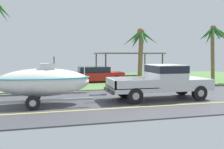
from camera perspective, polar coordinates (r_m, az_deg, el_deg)
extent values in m
cube|color=#424247|center=(13.84, 6.28, -5.79)|extent=(36.00, 8.00, 0.06)
cube|color=#567F42|center=(24.33, -3.10, -1.20)|extent=(36.00, 14.00, 0.11)
cube|color=#DBCC4C|center=(12.21, 9.35, -7.08)|extent=(34.20, 0.12, 0.01)
cube|color=silver|center=(14.06, 10.62, -2.96)|extent=(5.58, 2.05, 0.22)
cube|color=silver|center=(15.00, 17.58, -1.47)|extent=(1.56, 2.05, 0.38)
cube|color=silver|center=(14.16, 12.08, -0.14)|extent=(1.67, 2.05, 1.15)
cube|color=black|center=(14.13, 12.11, 1.26)|extent=(1.69, 2.07, 0.38)
cube|color=gray|center=(13.43, 4.37, -2.69)|extent=(2.34, 2.05, 0.04)
cube|color=silver|center=(14.33, 3.08, -1.39)|extent=(2.34, 0.08, 0.45)
cube|color=silver|center=(12.49, 5.87, -2.31)|extent=(2.34, 0.08, 0.45)
cube|color=silver|center=(13.08, -0.31, -1.97)|extent=(0.08, 2.05, 0.45)
cube|color=#333338|center=(13.10, -0.73, -3.70)|extent=(0.12, 1.85, 0.16)
sphere|color=#B2B2B7|center=(13.07, -1.24, -3.50)|extent=(0.10, 0.10, 0.10)
cylinder|color=black|center=(15.79, 15.51, -3.06)|extent=(0.80, 0.28, 0.80)
cylinder|color=#9E9EA3|center=(15.79, 15.51, -3.06)|extent=(0.36, 0.29, 0.36)
cylinder|color=black|center=(14.26, 19.23, -3.97)|extent=(0.80, 0.28, 0.80)
cylinder|color=#9E9EA3|center=(14.26, 19.23, -3.97)|extent=(0.36, 0.29, 0.36)
cylinder|color=black|center=(14.30, 2.71, -3.69)|extent=(0.80, 0.28, 0.80)
cylinder|color=#9E9EA3|center=(14.30, 2.71, -3.69)|extent=(0.36, 0.29, 0.36)
cylinder|color=black|center=(12.59, 5.23, -4.85)|extent=(0.80, 0.28, 0.80)
cylinder|color=#9E9EA3|center=(12.59, 5.23, -4.85)|extent=(0.36, 0.29, 0.36)
cube|color=gray|center=(13.01, -3.17, -4.62)|extent=(0.90, 0.10, 0.08)
cube|color=gray|center=(13.74, -15.25, -4.27)|extent=(4.54, 0.12, 0.10)
cube|color=gray|center=(11.75, -15.31, -5.78)|extent=(4.54, 0.12, 0.10)
cylinder|color=black|center=(13.82, -17.13, -4.52)|extent=(0.64, 0.22, 0.64)
cylinder|color=#9E9EA3|center=(13.82, -17.13, -4.52)|extent=(0.29, 0.23, 0.29)
cylinder|color=black|center=(11.72, -17.53, -6.16)|extent=(0.64, 0.22, 0.64)
cylinder|color=#9E9EA3|center=(11.72, -17.53, -6.16)|extent=(0.29, 0.23, 0.29)
ellipsoid|color=white|center=(12.65, -15.35, -1.72)|extent=(4.49, 1.89, 1.35)
ellipsoid|color=teal|center=(12.62, -15.37, -0.65)|extent=(4.58, 1.93, 0.12)
cube|color=silver|center=(12.60, -14.38, 1.00)|extent=(0.70, 0.60, 0.65)
cube|color=slate|center=(12.58, -13.06, 3.19)|extent=(0.06, 0.56, 0.36)
cylinder|color=silver|center=(12.74, -6.28, 0.82)|extent=(0.04, 0.04, 0.50)
cube|color=#B21E19|center=(22.08, -3.56, -0.40)|extent=(4.66, 1.89, 0.70)
cube|color=black|center=(21.99, -4.16, 1.14)|extent=(2.61, 1.74, 0.50)
cylinder|color=black|center=(23.29, -0.15, -0.63)|extent=(0.66, 0.22, 0.66)
cylinder|color=#9E9EA3|center=(23.29, -0.15, -0.63)|extent=(0.30, 0.23, 0.30)
cylinder|color=black|center=(21.64, 1.01, -1.03)|extent=(0.66, 0.22, 0.66)
cylinder|color=#9E9EA3|center=(21.64, 1.01, -1.03)|extent=(0.30, 0.23, 0.30)
cylinder|color=black|center=(22.69, -7.90, -0.81)|extent=(0.66, 0.22, 0.66)
cylinder|color=#9E9EA3|center=(22.69, -7.90, -0.81)|extent=(0.30, 0.23, 0.30)
cylinder|color=black|center=(21.00, -7.33, -1.24)|extent=(0.66, 0.22, 0.66)
cylinder|color=#9E9EA3|center=(21.00, -7.33, -1.24)|extent=(0.30, 0.23, 0.30)
cylinder|color=#4C4238|center=(30.30, 7.47, 2.29)|extent=(0.14, 0.14, 2.48)
cylinder|color=#4C4238|center=(26.05, 11.37, 1.85)|extent=(0.14, 0.14, 2.48)
cylinder|color=#4C4238|center=(28.58, -3.61, 2.18)|extent=(0.14, 0.14, 2.48)
cylinder|color=#4C4238|center=(24.03, -1.44, 1.71)|extent=(0.14, 0.14, 2.48)
cube|color=#6B665B|center=(27.05, 3.55, 4.82)|extent=(6.43, 5.17, 0.14)
cylinder|color=brown|center=(23.59, 6.50, 4.15)|extent=(0.42, 0.78, 4.57)
cone|color=#2D6B2D|center=(24.03, 8.49, 8.22)|extent=(1.96, 0.42, 1.37)
cone|color=#2D6B2D|center=(24.32, 7.38, 8.23)|extent=(1.56, 1.43, 1.39)
cone|color=#2D6B2D|center=(24.16, 5.52, 7.78)|extent=(0.91, 1.74, 1.80)
cone|color=#2D6B2D|center=(23.59, 4.52, 8.14)|extent=(1.82, 0.82, 1.50)
cone|color=#2D6B2D|center=(23.26, 5.44, 8.33)|extent=(1.43, 0.78, 1.40)
cone|color=#2D6B2D|center=(22.98, 6.94, 8.28)|extent=(0.59, 1.63, 1.50)
cone|color=#2D6B2D|center=(23.41, 8.02, 8.58)|extent=(1.41, 1.37, 1.26)
sphere|color=brown|center=(23.68, 6.55, 9.66)|extent=(0.67, 0.67, 0.67)
cylinder|color=brown|center=(26.28, 21.87, 4.37)|extent=(0.35, 0.69, 5.01)
cone|color=#286028|center=(26.64, 22.90, 8.62)|extent=(1.25, 0.39, 1.25)
cone|color=#286028|center=(27.18, 22.70, 8.47)|extent=(1.91, 1.38, 1.42)
cone|color=#286028|center=(26.90, 21.24, 8.06)|extent=(0.49, 1.62, 1.78)
cone|color=#286028|center=(26.68, 20.58, 8.55)|extent=(1.06, 1.64, 1.41)
cone|color=#286028|center=(26.30, 20.99, 8.66)|extent=(1.14, 0.81, 1.27)
cone|color=#286028|center=(25.84, 21.30, 9.14)|extent=(1.39, 0.79, 0.97)
cone|color=#286028|center=(25.65, 21.97, 8.47)|extent=(1.26, 1.50, 1.57)
cone|color=#286028|center=(25.95, 23.43, 8.34)|extent=(1.06, 1.84, 1.68)
cone|color=#286028|center=(26.26, 23.91, 8.58)|extent=(1.63, 1.59, 1.38)
sphere|color=brown|center=(26.40, 22.03, 9.80)|extent=(0.56, 0.56, 0.56)
cone|color=#2D6B2D|center=(21.21, -23.72, 13.50)|extent=(1.56, 0.68, 1.62)
cone|color=#2D6B2D|center=(21.71, -24.01, 13.09)|extent=(1.22, 1.58, 1.72)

